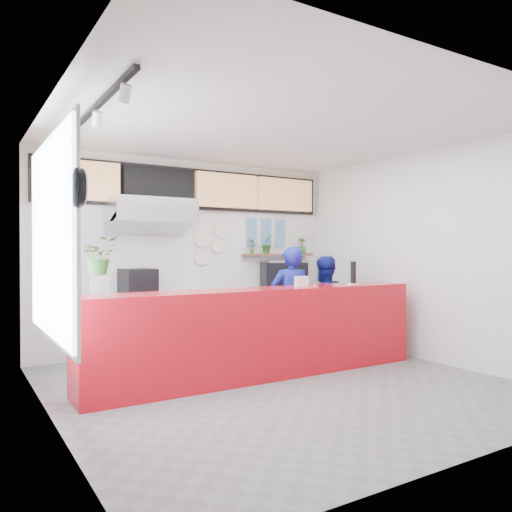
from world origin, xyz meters
name	(u,v)px	position (x,y,z in m)	size (l,w,h in m)	color
floor	(280,384)	(0.00, 0.00, 0.00)	(5.00, 5.00, 0.00)	slate
ceiling	(280,128)	(0.00, 0.00, 3.00)	(5.00, 5.00, 0.00)	silver
wall_back	(192,255)	(0.00, 2.50, 1.50)	(5.00, 5.00, 0.00)	white
wall_left	(53,258)	(-2.50, 0.00, 1.50)	(5.00, 5.00, 0.00)	white
wall_right	(424,255)	(2.50, 0.00, 1.50)	(5.00, 5.00, 0.00)	white
service_counter	(262,333)	(0.00, 0.40, 0.55)	(4.50, 0.60, 1.10)	red
cream_band	(192,186)	(0.00, 2.49, 2.60)	(5.00, 0.02, 0.80)	beige
prep_bench	(150,327)	(-0.80, 2.20, 0.45)	(1.80, 0.60, 0.90)	#B2B5BA
panini_oven	(138,283)	(-0.98, 2.20, 1.10)	(0.45, 0.45, 0.41)	black
extraction_hood	(151,211)	(-0.80, 2.15, 2.15)	(1.20, 0.70, 0.35)	#B2B5BA
hood_lip	(151,224)	(-0.80, 2.15, 1.95)	(1.20, 0.70, 0.08)	#B2B5BA
right_bench	(280,316)	(1.50, 2.20, 0.45)	(1.80, 0.60, 0.90)	#B2B5BA
espresso_machine	(283,276)	(1.56, 2.20, 1.13)	(0.73, 0.52, 0.47)	black
espresso_tray	(283,262)	(1.56, 2.20, 1.38)	(0.58, 0.40, 0.05)	#A1A3A8
herb_shelf	(278,255)	(1.60, 2.40, 1.50)	(1.40, 0.18, 0.04)	brown
menu_board_far_left	(80,180)	(-1.75, 2.38, 2.55)	(1.10, 0.10, 0.55)	tan
menu_board_mid_left	(159,186)	(-0.59, 2.38, 2.55)	(1.10, 0.10, 0.55)	black
menu_board_mid_right	(227,191)	(0.57, 2.38, 2.55)	(1.10, 0.10, 0.55)	tan
menu_board_far_right	(285,195)	(1.73, 2.38, 2.55)	(1.10, 0.10, 0.55)	tan
soffit	(193,189)	(0.00, 2.46, 2.55)	(4.80, 0.04, 0.65)	black
window_pane	(50,237)	(-2.47, 0.30, 1.70)	(0.04, 2.20, 1.90)	silver
window_frame	(53,237)	(-2.45, 0.30, 1.70)	(0.03, 2.30, 2.00)	#B2B5BA
wall_clock_rim	(79,188)	(-2.46, -0.90, 2.05)	(0.30, 0.30, 0.05)	black
wall_clock_face	(83,188)	(-2.43, -0.90, 2.05)	(0.26, 0.26, 0.02)	white
track_rail	(97,106)	(-2.10, 0.00, 2.94)	(0.05, 2.40, 0.04)	black
dec_plate_a	(201,239)	(0.15, 2.47, 1.75)	(0.24, 0.24, 0.03)	silver
dec_plate_b	(218,246)	(0.45, 2.47, 1.65)	(0.24, 0.24, 0.03)	silver
dec_plate_c	(201,258)	(0.15, 2.47, 1.45)	(0.24, 0.24, 0.03)	silver
dec_plate_d	(221,231)	(0.50, 2.47, 1.90)	(0.24, 0.24, 0.03)	silver
photo_frame_a	(251,225)	(1.10, 2.48, 2.00)	(0.20, 0.02, 0.25)	#598CBF
photo_frame_b	(266,226)	(1.40, 2.48, 2.00)	(0.20, 0.02, 0.25)	#598CBF
photo_frame_c	(280,226)	(1.70, 2.48, 2.00)	(0.20, 0.02, 0.25)	#598CBF
photo_frame_d	(251,240)	(1.10, 2.48, 1.75)	(0.20, 0.02, 0.25)	#598CBF
photo_frame_e	(266,240)	(1.40, 2.48, 1.75)	(0.20, 0.02, 0.25)	#598CBF
photo_frame_f	(280,240)	(1.70, 2.48, 1.75)	(0.20, 0.02, 0.25)	#598CBF
staff_center	(291,304)	(0.84, 0.97, 0.81)	(0.60, 0.39, 1.63)	navy
staff_right	(324,306)	(1.48, 1.01, 0.74)	(0.72, 0.56, 1.49)	navy
herb_a	(252,246)	(1.06, 2.40, 1.65)	(0.14, 0.09, 0.26)	#295C20
herb_b	(267,244)	(1.37, 2.40, 1.69)	(0.19, 0.15, 0.34)	#295C20
herb_d	(302,245)	(2.11, 2.40, 1.66)	(0.16, 0.14, 0.28)	#295C20
glass_vase	(99,285)	(-2.00, 0.33, 1.22)	(0.19, 0.19, 0.23)	silver
basil_vase	(99,256)	(-2.00, 0.33, 1.52)	(0.35, 0.31, 0.39)	#295C20
napkin_holder	(301,282)	(0.58, 0.36, 1.17)	(0.16, 0.10, 0.14)	silver
white_plate	(353,284)	(1.46, 0.34, 1.11)	(0.20, 0.20, 0.01)	silver
pepper_mill	(353,272)	(1.46, 0.34, 1.27)	(0.08, 0.08, 0.30)	black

